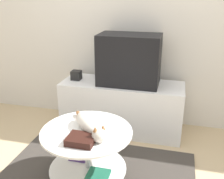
{
  "coord_description": "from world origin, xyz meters",
  "views": [
    {
      "loc": [
        0.6,
        -1.74,
        1.54
      ],
      "look_at": [
        0.03,
        0.49,
        0.67
      ],
      "focal_mm": 42.0,
      "sensor_mm": 36.0,
      "label": 1
    }
  ],
  "objects_px": {
    "speaker": "(76,75)",
    "cat": "(90,124)",
    "dvd_box": "(81,140)",
    "tv": "(129,60)"
  },
  "relations": [
    {
      "from": "tv",
      "to": "dvd_box",
      "type": "distance_m",
      "value": 1.19
    },
    {
      "from": "tv",
      "to": "cat",
      "type": "bearing_deg",
      "value": -97.35
    },
    {
      "from": "speaker",
      "to": "dvd_box",
      "type": "height_order",
      "value": "speaker"
    },
    {
      "from": "tv",
      "to": "cat",
      "type": "relative_size",
      "value": 1.42
    },
    {
      "from": "dvd_box",
      "to": "cat",
      "type": "xyz_separation_m",
      "value": [
        0.01,
        0.18,
        0.03
      ]
    },
    {
      "from": "cat",
      "to": "dvd_box",
      "type": "bearing_deg",
      "value": -43.02
    },
    {
      "from": "tv",
      "to": "dvd_box",
      "type": "height_order",
      "value": "tv"
    },
    {
      "from": "speaker",
      "to": "cat",
      "type": "bearing_deg",
      "value": -62.61
    },
    {
      "from": "tv",
      "to": "cat",
      "type": "distance_m",
      "value": 1.01
    },
    {
      "from": "tv",
      "to": "speaker",
      "type": "height_order",
      "value": "tv"
    }
  ]
}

